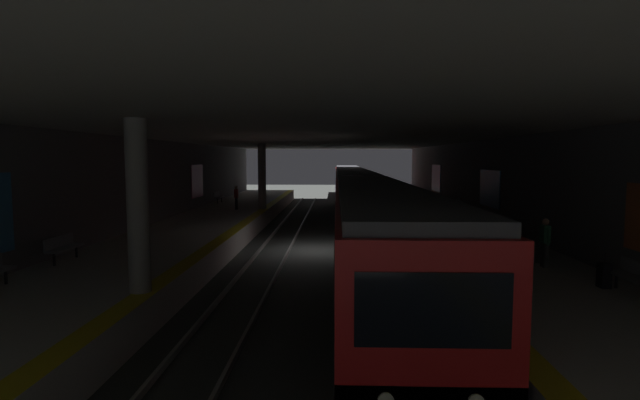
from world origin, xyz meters
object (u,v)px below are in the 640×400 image
bench_left_near (636,275)px  person_boarding (236,197)px  bench_left_far (456,205)px  pillar_far (262,176)px  bench_right_far (218,196)px  trash_bin (542,250)px  suitcase_rolling (604,275)px  person_standing_far (417,202)px  metro_train (354,193)px  backpack_on_floor (437,208)px  pillar_near (138,206)px  bench_right_mid (63,246)px  bench_left_mid (503,224)px  person_waiting_near (545,241)px

bench_left_near → person_boarding: (20.45, 14.60, 0.36)m
bench_left_far → pillar_far: bearing=79.0°
bench_right_far → bench_left_far: bearing=-112.0°
pillar_far → bench_left_near: (-21.00, -12.88, -1.75)m
bench_left_far → bench_left_near: bearing=180.0°
person_boarding → trash_bin: size_ratio=1.91×
suitcase_rolling → pillar_far: bearing=31.6°
bench_left_near → person_standing_far: person_standing_far is taller
metro_train → backpack_on_floor: (-3.13, -5.48, -0.78)m
bench_right_far → person_boarding: bearing=-153.4°
pillar_near → bench_right_mid: pillar_near is taller
pillar_near → bench_left_near: (0.12, -12.88, -1.75)m
bench_left_near → bench_left_mid: 9.87m
bench_right_far → trash_bin: 27.01m
metro_train → bench_right_far: (2.02, 10.73, -0.45)m
pillar_far → backpack_on_floor: pillar_far is taller
person_standing_far → pillar_far: bearing=72.4°
bench_left_near → suitcase_rolling: size_ratio=1.74×
pillar_far → bench_right_mid: size_ratio=2.68×
bench_right_mid → bench_left_mid: bearing=-69.7°
pillar_near → bench_right_mid: size_ratio=2.68×
bench_right_far → bench_right_mid: bearing=180.0°
bench_left_near → trash_bin: 3.95m
person_waiting_near → suitcase_rolling: (-2.49, -0.55, -0.52)m
bench_left_far → bench_right_far: size_ratio=1.00×
bench_left_mid → person_standing_far: size_ratio=1.10×
pillar_far → suitcase_rolling: size_ratio=4.66×
bench_right_far → trash_bin: bench_right_far is taller
bench_left_near → bench_left_mid: size_ratio=1.00×
trash_bin → bench_left_near: bearing=-169.3°
metro_train → person_standing_far: size_ratio=37.61×
bench_right_mid → trash_bin: bearing=-88.8°
bench_right_mid → backpack_on_floor: (16.69, -16.22, -0.32)m
trash_bin → bench_right_far: bearing=37.2°
metro_train → bench_left_near: bearing=-164.8°
pillar_near → person_waiting_near: size_ratio=2.87×
metro_train → bench_right_mid: 22.55m
bench_left_near → bench_right_mid: bearing=78.3°
pillar_near → trash_bin: pillar_near is taller
bench_left_far → person_standing_far: person_standing_far is taller
pillar_near → bench_left_far: 22.70m
suitcase_rolling → person_standing_far: bearing=7.6°
metro_train → bench_right_mid: bearing=151.6°
bench_left_near → backpack_on_floor: bench_left_near is taller
pillar_near → person_boarding: (20.56, 1.71, -1.40)m
bench_right_mid → person_waiting_near: (-0.34, -16.12, 0.33)m
person_waiting_near → person_boarding: person_boarding is taller
metro_train → trash_bin: metro_train is taller
pillar_near → person_boarding: pillar_near is taller
person_waiting_near → trash_bin: (0.67, -0.21, -0.43)m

